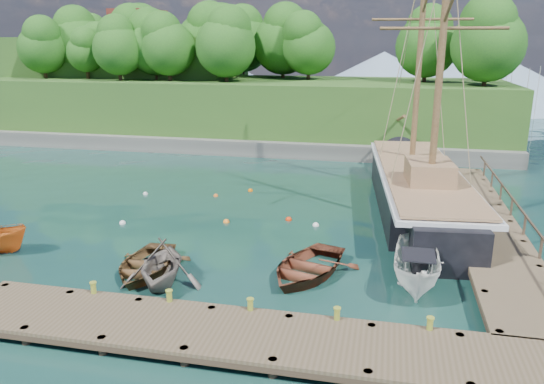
{
  "coord_description": "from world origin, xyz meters",
  "views": [
    {
      "loc": [
        6.31,
        -21.12,
        9.59
      ],
      "look_at": [
        0.56,
        4.91,
        2.0
      ],
      "focal_mm": 35.0,
      "sensor_mm": 36.0,
      "label": 1
    }
  ],
  "objects_px": {
    "rowboat_0": "(146,272)",
    "rowboat_1": "(163,284)",
    "schooner": "(418,192)",
    "cabin_boat_white": "(416,288)",
    "rowboat_2": "(307,275)"
  },
  "relations": [
    {
      "from": "rowboat_2",
      "to": "cabin_boat_white",
      "type": "relative_size",
      "value": 1.0
    },
    {
      "from": "cabin_boat_white",
      "to": "rowboat_0",
      "type": "bearing_deg",
      "value": -173.85
    },
    {
      "from": "rowboat_0",
      "to": "schooner",
      "type": "distance_m",
      "value": 16.73
    },
    {
      "from": "cabin_boat_white",
      "to": "schooner",
      "type": "height_order",
      "value": "schooner"
    },
    {
      "from": "rowboat_0",
      "to": "schooner",
      "type": "bearing_deg",
      "value": 40.54
    },
    {
      "from": "rowboat_1",
      "to": "schooner",
      "type": "height_order",
      "value": "schooner"
    },
    {
      "from": "cabin_boat_white",
      "to": "schooner",
      "type": "xyz_separation_m",
      "value": [
        0.5,
        10.83,
        1.03
      ]
    },
    {
      "from": "rowboat_1",
      "to": "schooner",
      "type": "relative_size",
      "value": 0.15
    },
    {
      "from": "cabin_boat_white",
      "to": "schooner",
      "type": "distance_m",
      "value": 10.89
    },
    {
      "from": "rowboat_1",
      "to": "rowboat_0",
      "type": "bearing_deg",
      "value": 129.94
    },
    {
      "from": "rowboat_0",
      "to": "rowboat_1",
      "type": "xyz_separation_m",
      "value": [
        1.21,
        -0.94,
        0.0
      ]
    },
    {
      "from": "schooner",
      "to": "cabin_boat_white",
      "type": "bearing_deg",
      "value": -98.02
    },
    {
      "from": "rowboat_0",
      "to": "cabin_boat_white",
      "type": "relative_size",
      "value": 0.91
    },
    {
      "from": "rowboat_2",
      "to": "schooner",
      "type": "bearing_deg",
      "value": 82.39
    },
    {
      "from": "rowboat_1",
      "to": "cabin_boat_white",
      "type": "height_order",
      "value": "rowboat_1"
    }
  ]
}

